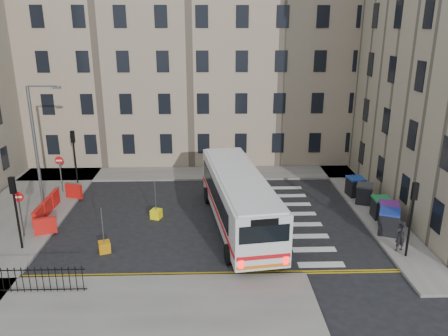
{
  "coord_description": "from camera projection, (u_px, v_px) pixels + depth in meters",
  "views": [
    {
      "loc": [
        -1.61,
        -25.64,
        11.7
      ],
      "look_at": [
        -0.8,
        1.02,
        3.0
      ],
      "focal_mm": 35.0,
      "sensor_mm": 36.0,
      "label": 1
    }
  ],
  "objects": [
    {
      "name": "terrace_north",
      "position": [
        152.0,
        61.0,
        39.9
      ],
      "size": [
        38.3,
        10.8,
        17.2
      ],
      "color": "gray",
      "rests_on": "ground"
    },
    {
      "name": "bollard_yellow",
      "position": [
        156.0,
        214.0,
        27.79
      ],
      "size": [
        0.77,
        0.77,
        0.6
      ],
      "primitive_type": "cube",
      "rotation": [
        0.0,
        0.0,
        -0.36
      ],
      "color": "yellow",
      "rests_on": "ground"
    },
    {
      "name": "traffic_light_nw",
      "position": [
        74.0,
        149.0,
        32.99
      ],
      "size": [
        0.28,
        0.22,
        4.1
      ],
      "color": "black",
      "rests_on": "pavement_west"
    },
    {
      "name": "pavement_sw",
      "position": [
        85.0,
        317.0,
        18.32
      ],
      "size": [
        20.0,
        6.0,
        0.15
      ],
      "primitive_type": "cube",
      "color": "slate",
      "rests_on": "ground"
    },
    {
      "name": "no_entry_north",
      "position": [
        60.0,
        167.0,
        31.32
      ],
      "size": [
        0.6,
        0.08,
        3.0
      ],
      "color": "#595B5E",
      "rests_on": "pavement_west"
    },
    {
      "name": "no_entry_south",
      "position": [
        19.0,
        205.0,
        24.66
      ],
      "size": [
        0.6,
        0.08,
        3.0
      ],
      "color": "#595B5E",
      "rests_on": "pavement_west"
    },
    {
      "name": "wheelie_bin_e",
      "position": [
        355.0,
        186.0,
        31.07
      ],
      "size": [
        1.2,
        1.33,
        1.35
      ],
      "rotation": [
        0.0,
        0.0,
        0.12
      ],
      "color": "black",
      "rests_on": "pavement_east"
    },
    {
      "name": "traffic_light_sw",
      "position": [
        15.0,
        202.0,
        23.01
      ],
      "size": [
        0.28,
        0.22,
        4.1
      ],
      "color": "black",
      "rests_on": "pavement_west"
    },
    {
      "name": "wheelie_bin_c",
      "position": [
        381.0,
        208.0,
        27.47
      ],
      "size": [
        1.08,
        1.23,
        1.31
      ],
      "rotation": [
        0.0,
        0.0,
        -0.04
      ],
      "color": "black",
      "rests_on": "pavement_east"
    },
    {
      "name": "bollard_chevron",
      "position": [
        105.0,
        247.0,
        23.64
      ],
      "size": [
        0.77,
        0.77,
        0.6
      ],
      "primitive_type": "cube",
      "rotation": [
        0.0,
        0.0,
        0.35
      ],
      "color": "#BE7A0B",
      "rests_on": "ground"
    },
    {
      "name": "wheelie_bin_d",
      "position": [
        364.0,
        193.0,
        29.77
      ],
      "size": [
        1.45,
        1.53,
        1.33
      ],
      "rotation": [
        0.0,
        0.0,
        -0.42
      ],
      "color": "black",
      "rests_on": "pavement_east"
    },
    {
      "name": "bus",
      "position": [
        238.0,
        197.0,
        26.17
      ],
      "size": [
        4.44,
        12.42,
        3.3
      ],
      "rotation": [
        0.0,
        0.0,
        0.14
      ],
      "color": "silver",
      "rests_on": "ground"
    },
    {
      "name": "pedestrian",
      "position": [
        400.0,
        236.0,
        23.32
      ],
      "size": [
        0.73,
        0.6,
        1.72
      ],
      "primitive_type": "imported",
      "rotation": [
        0.0,
        0.0,
        3.48
      ],
      "color": "black",
      "rests_on": "pavement_east"
    },
    {
      "name": "traffic_light_east",
      "position": [
        412.0,
        208.0,
        22.18
      ],
      "size": [
        0.28,
        0.22,
        4.1
      ],
      "color": "black",
      "rests_on": "pavement_east"
    },
    {
      "name": "streetlamp",
      "position": [
        35.0,
        145.0,
        28.22
      ],
      "size": [
        0.5,
        0.22,
        8.14
      ],
      "color": "#595B5E",
      "rests_on": "pavement_west"
    },
    {
      "name": "roadworks_barriers",
      "position": [
        52.0,
        207.0,
        27.98
      ],
      "size": [
        1.66,
        6.26,
        1.0
      ],
      "color": "red",
      "rests_on": "pavement_west"
    },
    {
      "name": "pavement_north",
      "position": [
        158.0,
        174.0,
        36.02
      ],
      "size": [
        36.0,
        3.2,
        0.15
      ],
      "primitive_type": "cube",
      "color": "slate",
      "rests_on": "ground"
    },
    {
      "name": "ground",
      "position": [
        237.0,
        217.0,
        28.05
      ],
      "size": [
        120.0,
        120.0,
        0.0
      ],
      "primitive_type": "plane",
      "color": "black",
      "rests_on": "ground"
    },
    {
      "name": "pavement_east",
      "position": [
        356.0,
        192.0,
        32.08
      ],
      "size": [
        2.4,
        26.0,
        0.15
      ],
      "primitive_type": "cube",
      "color": "slate",
      "rests_on": "ground"
    },
    {
      "name": "wheelie_bin_b",
      "position": [
        388.0,
        214.0,
        26.41
      ],
      "size": [
        1.42,
        1.53,
        1.41
      ],
      "rotation": [
        0.0,
        0.0,
        -0.29
      ],
      "color": "black",
      "rests_on": "pavement_east"
    },
    {
      "name": "pavement_west",
      "position": [
        23.0,
        212.0,
        28.57
      ],
      "size": [
        6.0,
        22.0,
        0.15
      ],
      "primitive_type": "cube",
      "color": "slate",
      "rests_on": "ground"
    },
    {
      "name": "wheelie_bin_a",
      "position": [
        389.0,
        222.0,
        25.37
      ],
      "size": [
        1.54,
        1.62,
        1.42
      ],
      "rotation": [
        0.0,
        0.0,
        -0.41
      ],
      "color": "black",
      "rests_on": "pavement_east"
    }
  ]
}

